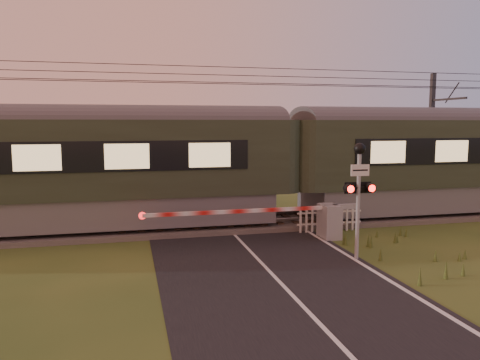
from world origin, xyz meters
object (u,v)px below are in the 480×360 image
object	(u,v)px
picket_fence	(330,219)
boom_gate	(319,220)
catenary_mast	(431,137)
crossing_signal	(359,180)
train	(288,162)

from	to	relation	value
picket_fence	boom_gate	bearing A→B (deg)	-131.75
catenary_mast	crossing_signal	bearing A→B (deg)	-135.70
boom_gate	catenary_mast	size ratio (longest dim) A/B	1.19
crossing_signal	train	bearing A→B (deg)	92.73
boom_gate	picket_fence	xyz separation A→B (m)	(0.78, 0.88, -0.19)
train	boom_gate	size ratio (longest dim) A/B	6.12
crossing_signal	picket_fence	xyz separation A→B (m)	(0.72, 3.50, -1.89)
boom_gate	catenary_mast	xyz separation A→B (m)	(7.86, 4.99, 2.65)
train	picket_fence	xyz separation A→B (m)	(0.97, -1.89, -1.97)
picket_fence	catenary_mast	distance (m)	8.67
crossing_signal	catenary_mast	distance (m)	10.94
boom_gate	crossing_signal	distance (m)	3.12
boom_gate	catenary_mast	world-z (taller)	catenary_mast
train	catenary_mast	xyz separation A→B (m)	(8.06, 2.22, 0.87)
train	boom_gate	bearing A→B (deg)	-86.05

